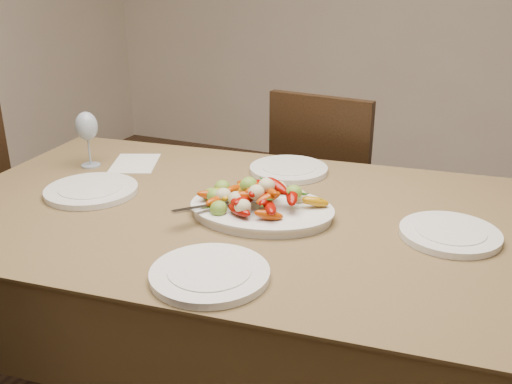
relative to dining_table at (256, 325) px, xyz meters
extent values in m
cube|color=brown|center=(0.00, 0.00, 0.00)|extent=(1.94, 1.23, 0.76)
ellipsoid|color=white|center=(0.02, -0.01, 0.39)|extent=(0.42, 0.33, 0.02)
cylinder|color=white|center=(-0.52, -0.07, 0.39)|extent=(0.28, 0.28, 0.02)
cylinder|color=white|center=(0.52, 0.05, 0.39)|extent=(0.26, 0.26, 0.02)
cylinder|color=white|center=(-0.03, 0.35, 0.39)|extent=(0.26, 0.26, 0.02)
cylinder|color=white|center=(0.05, -0.38, 0.39)|extent=(0.27, 0.27, 0.02)
cube|color=silver|center=(-0.56, 0.22, 0.38)|extent=(0.22, 0.25, 0.00)
camera|label=1|loc=(0.59, -1.36, 1.03)|focal=40.00mm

